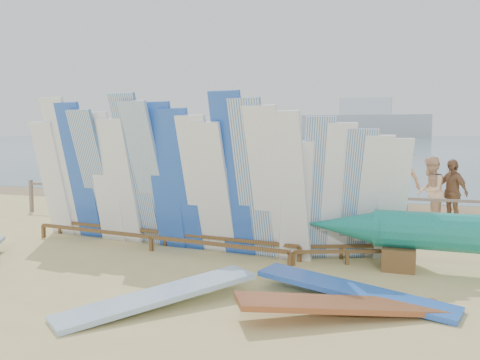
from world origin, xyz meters
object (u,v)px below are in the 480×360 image
(vendor_table, at_px, (325,228))
(beachgoer_7, at_px, (382,186))
(beachgoer_2, at_px, (188,178))
(beachgoer_8, at_px, (430,191))
(beachgoer_6, at_px, (258,188))
(side_surfboard_rack, at_px, (345,198))
(flat_board_d, at_px, (354,300))
(beachgoer_4, at_px, (222,181))
(flat_board_b, at_px, (159,307))
(beachgoer_9, at_px, (401,179))
(beachgoer_11, at_px, (104,173))
(beach_chair_right, at_px, (315,213))
(beachgoer_10, at_px, (451,192))
(beachgoer_1, at_px, (106,173))
(beach_chair_left, at_px, (278,211))
(main_surfboard_rack, at_px, (157,180))
(beachgoer_5, at_px, (275,179))
(stroller, at_px, (301,205))
(beachgoer_3, at_px, (257,182))
(beachgoer_extra_1, at_px, (84,178))
(flat_board_c, at_px, (345,317))

(vendor_table, relative_size, beachgoer_7, 0.73)
(beachgoer_2, bearing_deg, beachgoer_8, -110.56)
(beachgoer_8, bearing_deg, beachgoer_6, -76.93)
(side_surfboard_rack, distance_m, flat_board_d, 2.33)
(beachgoer_2, bearing_deg, beachgoer_4, -73.42)
(flat_board_b, bearing_deg, beachgoer_9, 110.68)
(beachgoer_4, bearing_deg, beachgoer_11, -38.64)
(vendor_table, relative_size, beach_chair_right, 1.23)
(vendor_table, bearing_deg, beachgoer_9, 59.65)
(flat_board_d, relative_size, beachgoer_9, 1.45)
(beachgoer_10, bearing_deg, beachgoer_11, -141.70)
(side_surfboard_rack, bearing_deg, beachgoer_8, 48.71)
(flat_board_d, relative_size, beachgoer_1, 1.45)
(beachgoer_10, bearing_deg, beach_chair_left, -119.96)
(beachgoer_9, bearing_deg, beachgoer_10, 95.73)
(flat_board_b, bearing_deg, main_surfboard_rack, 155.51)
(flat_board_b, relative_size, beachgoer_4, 1.73)
(beachgoer_5, relative_size, beachgoer_4, 0.99)
(beach_chair_left, relative_size, beachgoer_10, 0.57)
(beachgoer_4, bearing_deg, stroller, 126.89)
(beachgoer_3, distance_m, beachgoer_8, 5.05)
(beachgoer_11, distance_m, beachgoer_8, 10.76)
(vendor_table, bearing_deg, beachgoer_11, 132.31)
(flat_board_d, distance_m, beachgoer_9, 8.17)
(beachgoer_10, relative_size, beachgoer_7, 1.03)
(stroller, distance_m, beachgoer_3, 2.48)
(stroller, height_order, beachgoer_extra_1, beachgoer_extra_1)
(flat_board_d, distance_m, beachgoer_1, 11.20)
(beachgoer_extra_1, bearing_deg, beachgoer_4, -137.56)
(beachgoer_9, relative_size, beachgoer_1, 1.00)
(flat_board_b, distance_m, beachgoer_8, 8.12)
(beachgoer_3, height_order, beachgoer_7, beachgoer_7)
(vendor_table, distance_m, beachgoer_10, 4.26)
(flat_board_d, distance_m, beach_chair_left, 6.08)
(main_surfboard_rack, xyz_separation_m, side_surfboard_rack, (3.55, 0.12, -0.22))
(flat_board_c, height_order, beachgoer_6, beachgoer_6)
(beachgoer_5, bearing_deg, stroller, 175.37)
(beachgoer_9, xyz_separation_m, beachgoer_6, (-3.54, -2.23, -0.15))
(stroller, height_order, beachgoer_10, beachgoer_10)
(flat_board_d, height_order, beachgoer_4, beachgoer_4)
(stroller, xyz_separation_m, beachgoer_8, (3.11, 0.27, 0.45))
(beachgoer_3, relative_size, beachgoer_6, 0.98)
(flat_board_d, xyz_separation_m, beachgoer_2, (-5.51, 6.72, 0.90))
(beachgoer_2, height_order, beachgoer_1, beachgoer_1)
(flat_board_c, height_order, beachgoer_5, beachgoer_5)
(beachgoer_11, height_order, beachgoer_extra_1, beachgoer_11)
(beachgoer_3, bearing_deg, beachgoer_9, -28.79)
(vendor_table, height_order, beachgoer_4, beachgoer_4)
(beach_chair_right, distance_m, beachgoer_3, 3.11)
(main_surfboard_rack, relative_size, stroller, 6.34)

